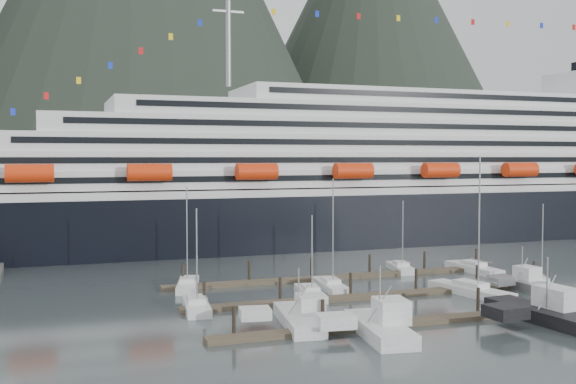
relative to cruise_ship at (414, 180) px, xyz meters
name	(u,v)px	position (x,y,z in m)	size (l,w,h in m)	color
ground	(426,300)	(-30.03, -54.94, -12.04)	(1600.00, 1600.00, 0.00)	#414C4D
mountains	(152,4)	(22.46, 533.60, 151.36)	(870.00, 440.00, 420.00)	black
cruise_ship	(414,180)	(0.00, 0.00, 0.00)	(210.00, 30.40, 50.30)	black
dock_near	(435,319)	(-34.95, -64.89, -11.73)	(48.18, 2.28, 3.20)	#443A2C
dock_mid	(377,295)	(-34.95, -51.89, -11.73)	(48.18, 2.28, 3.20)	#443A2C
dock_far	(335,277)	(-34.95, -38.89, -11.73)	(48.18, 2.28, 3.20)	#443A2C
sailboat_a	(196,307)	(-57.03, -51.40, -11.63)	(3.61, 9.17, 11.85)	silver
sailboat_b	(331,286)	(-38.35, -45.43, -11.62)	(3.33, 9.57, 14.70)	silver
sailboat_c	(310,294)	(-42.52, -48.98, -11.65)	(3.77, 9.03, 10.44)	silver
sailboat_d	(471,291)	(-23.39, -54.34, -11.59)	(5.50, 12.27, 17.61)	silver
sailboat_e	(188,285)	(-55.54, -38.76, -11.62)	(4.74, 9.77, 13.72)	silver
sailboat_f	(401,268)	(-23.06, -36.19, -11.64)	(4.16, 8.65, 10.97)	silver
sailboat_g	(474,269)	(-13.23, -40.36, -11.60)	(3.28, 10.89, 15.82)	silver
sailboat_h	(540,284)	(-12.03, -53.23, -11.64)	(5.40, 8.20, 11.34)	silver
trawler_a	(297,317)	(-48.81, -61.45, -11.20)	(8.73, 12.01, 6.37)	silver
trawler_b	(378,326)	(-42.93, -67.75, -11.11)	(9.00, 11.80, 7.42)	silver
trawler_c	(545,313)	(-24.33, -68.74, -11.11)	(10.49, 14.79, 7.41)	black
trawler_e	(521,283)	(-15.24, -53.55, -11.23)	(7.40, 9.69, 6.04)	gray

